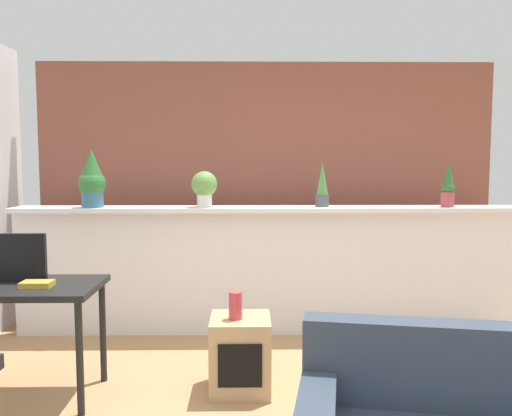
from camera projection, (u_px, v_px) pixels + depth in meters
divider_wall at (268, 272)px, 4.66m from camera, size 4.44×0.16×1.10m
plant_shelf at (268, 209)px, 4.57m from camera, size 4.44×0.34×0.04m
brick_wall_behind at (266, 190)px, 5.19m from camera, size 4.44×0.10×2.50m
potted_plant_0 at (92, 179)px, 4.50m from camera, size 0.24×0.24×0.51m
potted_plant_1 at (204, 186)px, 4.53m from camera, size 0.23×0.23×0.31m
potted_plant_2 at (322, 186)px, 4.57m from camera, size 0.12×0.12×0.39m
potted_plant_3 at (448, 186)px, 4.53m from camera, size 0.11×0.11×0.41m
desk at (13, 297)px, 3.35m from camera, size 1.10×0.60×0.75m
tv_monitor at (10, 258)px, 3.40m from camera, size 0.47×0.04×0.32m
side_cube_shelf at (240, 354)px, 3.48m from camera, size 0.40×0.41×0.50m
vase_on_shelf at (235, 305)px, 3.43m from camera, size 0.09×0.09×0.18m
book_on_desk at (37, 284)px, 3.27m from camera, size 0.19×0.13×0.04m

